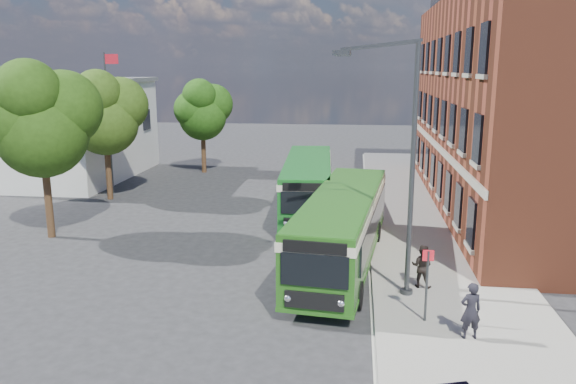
# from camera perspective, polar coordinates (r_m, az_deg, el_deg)

# --- Properties ---
(ground) EXTENTS (120.00, 120.00, 0.00)m
(ground) POSITION_cam_1_polar(r_m,az_deg,el_deg) (23.00, -1.65, -8.06)
(ground) COLOR #252528
(ground) RESTS_ON ground
(pavement) EXTENTS (6.00, 48.00, 0.15)m
(pavement) POSITION_cam_1_polar(r_m,az_deg,el_deg) (30.58, 13.77, -3.02)
(pavement) COLOR gray
(pavement) RESTS_ON ground
(kerb_line) EXTENTS (0.12, 48.00, 0.01)m
(kerb_line) POSITION_cam_1_polar(r_m,az_deg,el_deg) (30.38, 8.04, -3.01)
(kerb_line) COLOR beige
(kerb_line) RESTS_ON ground
(brick_office) EXTENTS (12.10, 26.00, 14.20)m
(brick_office) POSITION_cam_1_polar(r_m,az_deg,el_deg) (34.98, 25.23, 9.54)
(brick_office) COLOR brown
(brick_office) RESTS_ON ground
(white_building) EXTENTS (9.40, 13.40, 7.30)m
(white_building) POSITION_cam_1_polar(r_m,az_deg,el_deg) (44.89, -21.44, 6.03)
(white_building) COLOR silver
(white_building) RESTS_ON ground
(flagpole) EXTENTS (0.95, 0.10, 9.00)m
(flagpole) POSITION_cam_1_polar(r_m,az_deg,el_deg) (37.85, -17.71, 7.19)
(flagpole) COLOR #36383B
(flagpole) RESTS_ON ground
(street_lamp) EXTENTS (2.96, 2.38, 9.00)m
(street_lamp) POSITION_cam_1_polar(r_m,az_deg,el_deg) (19.62, 11.48, 2.60)
(street_lamp) COLOR #36383B
(street_lamp) RESTS_ON ground
(bus_stop_sign) EXTENTS (0.35, 0.08, 2.52)m
(bus_stop_sign) POSITION_cam_1_polar(r_m,az_deg,el_deg) (18.45, 13.93, -8.76)
(bus_stop_sign) COLOR #36383B
(bus_stop_sign) RESTS_ON ground
(bus_front) EXTENTS (3.97, 12.57, 3.02)m
(bus_front) POSITION_cam_1_polar(r_m,az_deg,el_deg) (23.32, 5.59, -3.08)
(bus_front) COLOR #235A17
(bus_front) RESTS_ON ground
(bus_rear) EXTENTS (3.21, 11.95, 3.02)m
(bus_rear) POSITION_cam_1_polar(r_m,az_deg,el_deg) (31.74, 2.04, 1.17)
(bus_rear) COLOR #165F1D
(bus_rear) RESTS_ON ground
(pedestrian_a) EXTENTS (0.72, 0.55, 1.76)m
(pedestrian_a) POSITION_cam_1_polar(r_m,az_deg,el_deg) (17.88, 18.06, -11.38)
(pedestrian_a) COLOR black
(pedestrian_a) RESTS_ON pavement
(pedestrian_b) EXTENTS (0.93, 0.82, 1.61)m
(pedestrian_b) POSITION_cam_1_polar(r_m,az_deg,el_deg) (21.36, 13.44, -7.34)
(pedestrian_b) COLOR black
(pedestrian_b) RESTS_ON pavement
(tree_left) EXTENTS (5.04, 4.79, 8.50)m
(tree_left) POSITION_cam_1_polar(r_m,az_deg,el_deg) (28.71, -23.78, 6.86)
(tree_left) COLOR #382214
(tree_left) RESTS_ON ground
(tree_mid) EXTENTS (4.74, 4.51, 8.01)m
(tree_mid) POSITION_cam_1_polar(r_m,az_deg,el_deg) (36.14, -18.10, 7.72)
(tree_mid) COLOR #382214
(tree_mid) RESTS_ON ground
(tree_right) EXTENTS (4.31, 4.10, 7.28)m
(tree_right) POSITION_cam_1_polar(r_m,az_deg,el_deg) (44.07, -8.65, 8.31)
(tree_right) COLOR #382214
(tree_right) RESTS_ON ground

